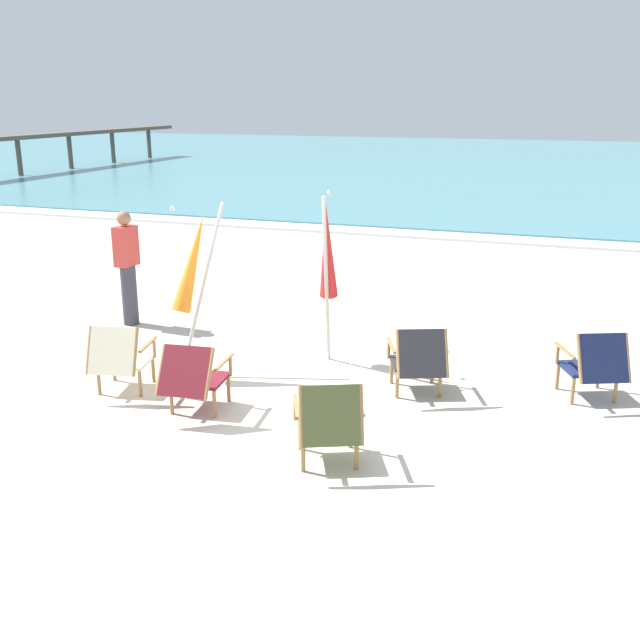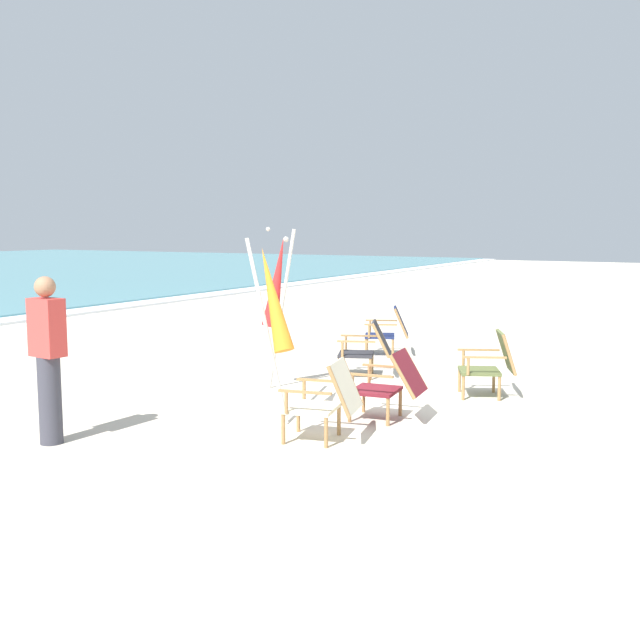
{
  "view_description": "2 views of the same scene",
  "coord_description": "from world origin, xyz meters",
  "px_view_note": "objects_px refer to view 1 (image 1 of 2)",
  "views": [
    {
      "loc": [
        2.83,
        -6.59,
        3.15
      ],
      "look_at": [
        0.22,
        0.77,
        0.81
      ],
      "focal_mm": 42.0,
      "sensor_mm": 36.0,
      "label": 1
    },
    {
      "loc": [
        -8.09,
        -3.51,
        2.09
      ],
      "look_at": [
        0.37,
        1.2,
        0.89
      ],
      "focal_mm": 42.0,
      "sensor_mm": 36.0,
      "label": 2
    }
  ],
  "objects_px": {
    "beach_chair_back_right": "(193,376)",
    "beach_chair_far_center": "(419,359)",
    "person_near_chairs": "(127,267)",
    "beach_chair_mid_center": "(120,357)",
    "beach_chair_front_right": "(595,364)",
    "umbrella_furled_red": "(327,253)",
    "beach_chair_back_left": "(329,422)",
    "umbrella_furled_orange": "(193,264)"
  },
  "relations": [
    {
      "from": "beach_chair_mid_center",
      "to": "person_near_chairs",
      "type": "xyz_separation_m",
      "value": [
        -1.38,
        2.3,
        0.41
      ]
    },
    {
      "from": "beach_chair_far_center",
      "to": "beach_chair_mid_center",
      "type": "bearing_deg",
      "value": -161.53
    },
    {
      "from": "beach_chair_mid_center",
      "to": "beach_chair_back_right",
      "type": "bearing_deg",
      "value": -12.46
    },
    {
      "from": "beach_chair_back_right",
      "to": "beach_chair_back_left",
      "type": "bearing_deg",
      "value": -20.37
    },
    {
      "from": "beach_chair_back_right",
      "to": "beach_chair_mid_center",
      "type": "bearing_deg",
      "value": 167.54
    },
    {
      "from": "beach_chair_mid_center",
      "to": "beach_chair_back_right",
      "type": "distance_m",
      "value": 1.05
    },
    {
      "from": "beach_chair_far_center",
      "to": "beach_chair_back_right",
      "type": "xyz_separation_m",
      "value": [
        -2.06,
        -1.26,
        -0.0
      ]
    },
    {
      "from": "beach_chair_far_center",
      "to": "beach_chair_mid_center",
      "type": "xyz_separation_m",
      "value": [
        -3.08,
        -1.03,
        0.0
      ]
    },
    {
      "from": "beach_chair_back_right",
      "to": "beach_chair_front_right",
      "type": "bearing_deg",
      "value": 24.01
    },
    {
      "from": "beach_chair_back_left",
      "to": "beach_chair_back_right",
      "type": "xyz_separation_m",
      "value": [
        -1.67,
        0.62,
        -0.01
      ]
    },
    {
      "from": "beach_chair_front_right",
      "to": "umbrella_furled_orange",
      "type": "distance_m",
      "value": 4.56
    },
    {
      "from": "beach_chair_front_right",
      "to": "umbrella_furled_orange",
      "type": "bearing_deg",
      "value": -172.56
    },
    {
      "from": "beach_chair_back_right",
      "to": "beach_chair_far_center",
      "type": "bearing_deg",
      "value": 31.43
    },
    {
      "from": "beach_chair_mid_center",
      "to": "person_near_chairs",
      "type": "distance_m",
      "value": 2.72
    },
    {
      "from": "beach_chair_back_right",
      "to": "person_near_chairs",
      "type": "bearing_deg",
      "value": 133.59
    },
    {
      "from": "beach_chair_back_right",
      "to": "person_near_chairs",
      "type": "distance_m",
      "value": 3.52
    },
    {
      "from": "umbrella_furled_orange",
      "to": "beach_chair_back_left",
      "type": "bearing_deg",
      "value": -37.98
    },
    {
      "from": "beach_chair_front_right",
      "to": "umbrella_furled_red",
      "type": "distance_m",
      "value": 3.23
    },
    {
      "from": "beach_chair_mid_center",
      "to": "beach_chair_back_right",
      "type": "relative_size",
      "value": 0.98
    },
    {
      "from": "beach_chair_mid_center",
      "to": "beach_chair_front_right",
      "type": "relative_size",
      "value": 0.93
    },
    {
      "from": "beach_chair_back_left",
      "to": "beach_chair_front_right",
      "type": "bearing_deg",
      "value": 47.02
    },
    {
      "from": "beach_chair_far_center",
      "to": "person_near_chairs",
      "type": "relative_size",
      "value": 0.55
    },
    {
      "from": "beach_chair_front_right",
      "to": "beach_chair_far_center",
      "type": "bearing_deg",
      "value": -165.65
    },
    {
      "from": "person_near_chairs",
      "to": "beach_chair_far_center",
      "type": "bearing_deg",
      "value": -15.91
    },
    {
      "from": "beach_chair_mid_center",
      "to": "beach_chair_front_right",
      "type": "height_order",
      "value": "beach_chair_mid_center"
    },
    {
      "from": "beach_chair_front_right",
      "to": "beach_chair_mid_center",
      "type": "bearing_deg",
      "value": -163.03
    },
    {
      "from": "beach_chair_back_left",
      "to": "umbrella_furled_orange",
      "type": "bearing_deg",
      "value": 142.02
    },
    {
      "from": "beach_chair_mid_center",
      "to": "umbrella_furled_red",
      "type": "bearing_deg",
      "value": 43.54
    },
    {
      "from": "beach_chair_front_right",
      "to": "person_near_chairs",
      "type": "distance_m",
      "value": 6.33
    },
    {
      "from": "beach_chair_front_right",
      "to": "person_near_chairs",
      "type": "relative_size",
      "value": 0.54
    },
    {
      "from": "beach_chair_mid_center",
      "to": "umbrella_furled_red",
      "type": "distance_m",
      "value": 2.66
    },
    {
      "from": "person_near_chairs",
      "to": "beach_chair_front_right",
      "type": "bearing_deg",
      "value": -7.4
    },
    {
      "from": "beach_chair_back_right",
      "to": "umbrella_furled_orange",
      "type": "distance_m",
      "value": 1.55
    },
    {
      "from": "beach_chair_front_right",
      "to": "person_near_chairs",
      "type": "bearing_deg",
      "value": 172.6
    },
    {
      "from": "beach_chair_back_right",
      "to": "umbrella_furled_red",
      "type": "bearing_deg",
      "value": 68.2
    },
    {
      "from": "beach_chair_back_left",
      "to": "umbrella_furled_orange",
      "type": "relative_size",
      "value": 0.42
    },
    {
      "from": "beach_chair_back_left",
      "to": "umbrella_furled_red",
      "type": "bearing_deg",
      "value": 109.33
    },
    {
      "from": "beach_chair_far_center",
      "to": "beach_chair_back_left",
      "type": "xyz_separation_m",
      "value": [
        -0.38,
        -1.88,
        0.01
      ]
    },
    {
      "from": "umbrella_furled_orange",
      "to": "person_near_chairs",
      "type": "xyz_separation_m",
      "value": [
        -1.83,
        1.39,
        -0.47
      ]
    },
    {
      "from": "beach_chair_back_left",
      "to": "beach_chair_front_right",
      "type": "distance_m",
      "value": 3.2
    },
    {
      "from": "beach_chair_far_center",
      "to": "beach_chair_front_right",
      "type": "height_order",
      "value": "beach_chair_front_right"
    },
    {
      "from": "beach_chair_far_center",
      "to": "umbrella_furled_red",
      "type": "bearing_deg",
      "value": 151.92
    }
  ]
}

